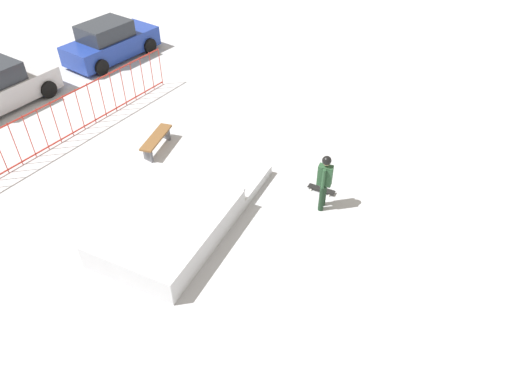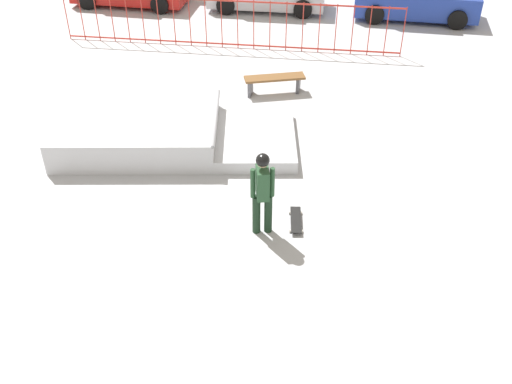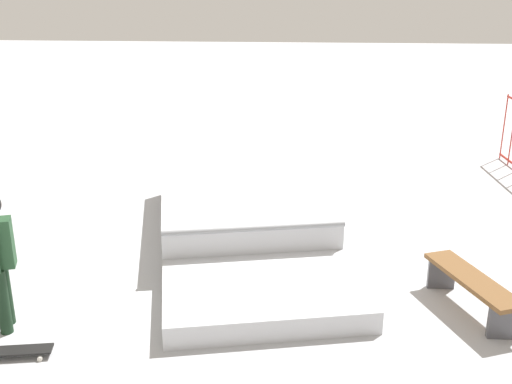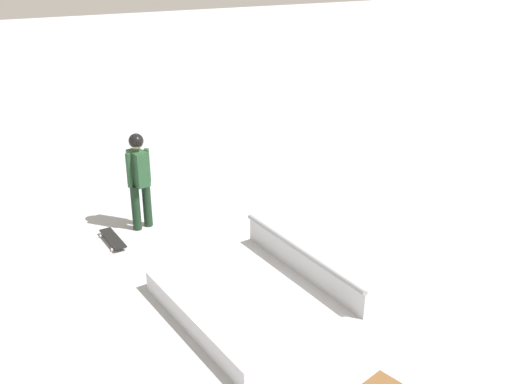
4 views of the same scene
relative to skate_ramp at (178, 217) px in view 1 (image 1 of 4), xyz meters
The scene contains 7 objects.
ground_plane 0.55m from the skate_ramp, 55.20° to the left, with size 60.00×60.00×0.00m, color #B7BABF.
skate_ramp is the anchor object (origin of this frame).
skater 4.00m from the skate_ramp, 41.91° to the right, with size 0.42×0.43×1.73m.
skateboard 4.19m from the skate_ramp, 32.76° to the right, with size 0.36×0.82×0.09m.
perimeter_fence 5.92m from the skate_ramp, 87.53° to the left, with size 10.40×0.74×1.50m.
park_bench 3.75m from the skate_ramp, 55.01° to the left, with size 1.64×0.95×0.48m.
parked_car_blue 11.33m from the skate_ramp, 58.99° to the left, with size 4.13×1.98×1.60m.
Camera 1 is at (-6.36, -7.58, 8.84)m, focal length 33.49 mm.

